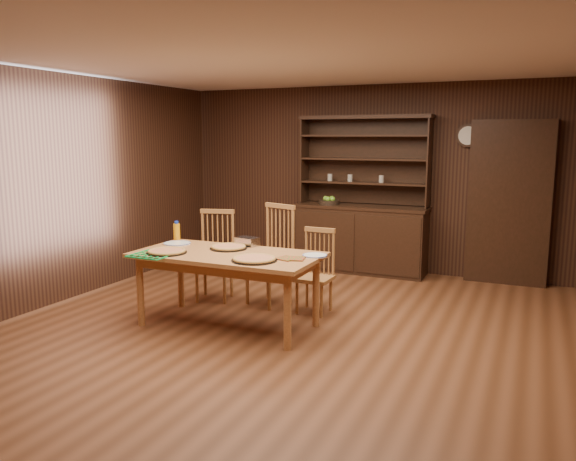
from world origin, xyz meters
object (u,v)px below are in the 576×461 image
at_px(dining_table, 227,261).
at_px(chair_right, 317,268).
at_px(chair_center, 274,251).
at_px(china_hutch, 361,230).
at_px(chair_left, 216,252).
at_px(juice_bottle, 177,231).

relative_size(dining_table, chair_right, 2.02).
bearing_deg(chair_right, chair_center, 171.64).
xyz_separation_m(dining_table, chair_right, (0.63, 0.82, -0.19)).
distance_m(dining_table, chair_right, 1.05).
height_order(china_hutch, chair_left, china_hutch).
relative_size(dining_table, juice_bottle, 8.47).
height_order(dining_table, chair_center, chair_center).
height_order(chair_center, juice_bottle, chair_center).
height_order(dining_table, chair_right, chair_right).
xyz_separation_m(dining_table, chair_left, (-0.63, 0.81, -0.11)).
bearing_deg(dining_table, chair_center, 85.55).
relative_size(chair_left, chair_center, 0.92).
distance_m(dining_table, chair_left, 1.04).
distance_m(china_hutch, chair_right, 1.98).
height_order(china_hutch, chair_right, china_hutch).
distance_m(chair_left, chair_right, 1.26).
bearing_deg(chair_right, china_hutch, 94.24).
height_order(chair_center, chair_right, chair_center).
bearing_deg(dining_table, chair_left, 127.84).
xyz_separation_m(dining_table, chair_center, (0.07, 0.92, -0.06)).
distance_m(chair_center, juice_bottle, 1.11).
bearing_deg(china_hutch, chair_center, -104.01).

